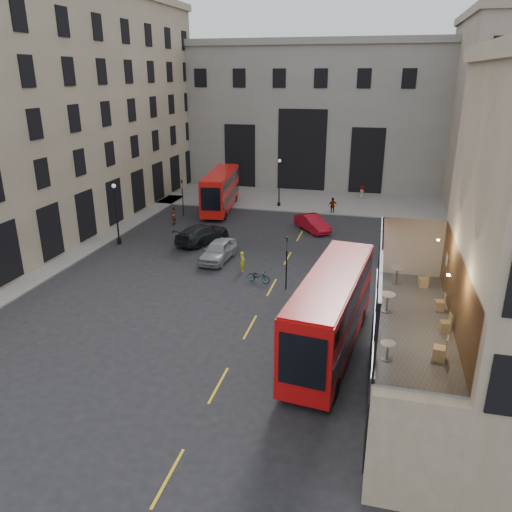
% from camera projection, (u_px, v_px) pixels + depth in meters
% --- Properties ---
extents(ground, '(140.00, 140.00, 0.00)m').
position_uv_depth(ground, '(259.00, 391.00, 23.47)').
color(ground, black).
rests_on(ground, ground).
extents(host_frontage, '(3.00, 11.00, 4.50)m').
position_uv_depth(host_frontage, '(407.00, 369.00, 21.22)').
color(host_frontage, tan).
rests_on(host_frontage, ground).
extents(cafe_floor, '(3.00, 10.00, 0.10)m').
position_uv_depth(cafe_floor, '(413.00, 321.00, 20.43)').
color(cafe_floor, slate).
rests_on(cafe_floor, host_frontage).
extents(building_left, '(14.60, 50.60, 22.00)m').
position_uv_depth(building_left, '(16.00, 106.00, 43.89)').
color(building_left, tan).
rests_on(building_left, ground).
extents(gateway, '(35.00, 10.60, 18.00)m').
position_uv_depth(gateway, '(309.00, 111.00, 65.07)').
color(gateway, gray).
rests_on(gateway, ground).
extents(pavement_far, '(40.00, 12.00, 0.12)m').
position_uv_depth(pavement_far, '(286.00, 198.00, 59.42)').
color(pavement_far, slate).
rests_on(pavement_far, ground).
extents(pavement_left, '(8.00, 48.00, 0.12)m').
position_uv_depth(pavement_left, '(25.00, 262.00, 39.38)').
color(pavement_left, slate).
rests_on(pavement_left, ground).
extents(traffic_light_near, '(0.16, 0.20, 3.80)m').
position_uv_depth(traffic_light_near, '(287.00, 256.00, 33.79)').
color(traffic_light_near, black).
rests_on(traffic_light_near, ground).
extents(traffic_light_far, '(0.16, 0.20, 3.80)m').
position_uv_depth(traffic_light_far, '(182.00, 193.00, 51.54)').
color(traffic_light_far, black).
rests_on(traffic_light_far, ground).
extents(street_lamp_a, '(0.36, 0.36, 5.33)m').
position_uv_depth(street_lamp_a, '(117.00, 217.00, 42.90)').
color(street_lamp_a, black).
rests_on(street_lamp_a, ground).
extents(street_lamp_b, '(0.36, 0.36, 5.33)m').
position_uv_depth(street_lamp_b, '(279.00, 186.00, 54.97)').
color(street_lamp_b, black).
rests_on(street_lamp_b, ground).
extents(bus_near, '(3.79, 11.39, 4.46)m').
position_uv_depth(bus_near, '(331.00, 309.00, 26.01)').
color(bus_near, '#B20C0C').
rests_on(bus_near, ground).
extents(bus_far, '(3.70, 10.69, 4.18)m').
position_uv_depth(bus_far, '(220.00, 189.00, 53.73)').
color(bus_far, red).
rests_on(bus_far, ground).
extents(car_a, '(2.15, 4.83, 1.61)m').
position_uv_depth(car_a, '(218.00, 251.00, 39.63)').
color(car_a, gray).
rests_on(car_a, ground).
extents(car_b, '(4.06, 4.56, 1.50)m').
position_uv_depth(car_b, '(312.00, 223.00, 47.13)').
color(car_b, maroon).
rests_on(car_b, ground).
extents(car_c, '(4.12, 6.05, 1.63)m').
position_uv_depth(car_c, '(202.00, 233.00, 43.90)').
color(car_c, black).
rests_on(car_c, ground).
extents(bicycle, '(1.82, 0.92, 0.91)m').
position_uv_depth(bicycle, '(259.00, 276.00, 35.55)').
color(bicycle, gray).
rests_on(bicycle, ground).
extents(cyclist, '(0.47, 0.63, 1.56)m').
position_uv_depth(cyclist, '(243.00, 261.00, 37.44)').
color(cyclist, yellow).
rests_on(cyclist, ground).
extents(pedestrian_a, '(1.05, 0.90, 1.89)m').
position_uv_depth(pedestrian_a, '(228.00, 192.00, 58.36)').
color(pedestrian_a, gray).
rests_on(pedestrian_a, ground).
extents(pedestrian_b, '(1.34, 1.21, 1.80)m').
position_uv_depth(pedestrian_b, '(223.00, 195.00, 57.40)').
color(pedestrian_b, gray).
rests_on(pedestrian_b, ground).
extents(pedestrian_c, '(1.09, 0.81, 1.73)m').
position_uv_depth(pedestrian_c, '(333.00, 206.00, 52.86)').
color(pedestrian_c, gray).
rests_on(pedestrian_c, ground).
extents(pedestrian_d, '(0.72, 0.90, 1.61)m').
position_uv_depth(pedestrian_d, '(362.00, 192.00, 58.97)').
color(pedestrian_d, gray).
rests_on(pedestrian_d, ground).
extents(pedestrian_e, '(0.49, 0.69, 1.76)m').
position_uv_depth(pedestrian_e, '(173.00, 216.00, 48.88)').
color(pedestrian_e, gray).
rests_on(pedestrian_e, ground).
extents(cafe_table_near, '(0.54, 0.54, 0.68)m').
position_uv_depth(cafe_table_near, '(388.00, 349.00, 17.39)').
color(cafe_table_near, beige).
rests_on(cafe_table_near, cafe_floor).
extents(cafe_table_mid, '(0.65, 0.65, 0.81)m').
position_uv_depth(cafe_table_mid, '(387.00, 300.00, 20.93)').
color(cafe_table_mid, white).
rests_on(cafe_table_mid, cafe_floor).
extents(cafe_table_far, '(0.65, 0.65, 0.81)m').
position_uv_depth(cafe_table_far, '(397.00, 273.00, 23.75)').
color(cafe_table_far, beige).
rests_on(cafe_table_far, cafe_floor).
extents(cafe_chair_a, '(0.51, 0.51, 0.90)m').
position_uv_depth(cafe_chair_a, '(440.00, 353.00, 17.47)').
color(cafe_chair_a, '#D9B57D').
rests_on(cafe_chair_a, cafe_floor).
extents(cafe_chair_b, '(0.44, 0.44, 0.76)m').
position_uv_depth(cafe_chair_b, '(445.00, 326.00, 19.43)').
color(cafe_chair_b, tan).
rests_on(cafe_chair_b, cafe_floor).
extents(cafe_chair_c, '(0.39, 0.39, 0.76)m').
position_uv_depth(cafe_chair_c, '(440.00, 305.00, 21.17)').
color(cafe_chair_c, tan).
rests_on(cafe_chair_c, cafe_floor).
extents(cafe_chair_d, '(0.46, 0.46, 0.82)m').
position_uv_depth(cafe_chair_d, '(423.00, 282.00, 23.48)').
color(cafe_chair_d, tan).
rests_on(cafe_chair_d, cafe_floor).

